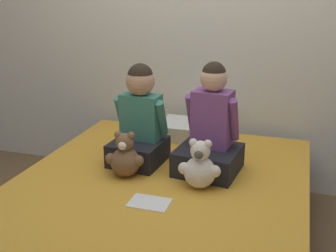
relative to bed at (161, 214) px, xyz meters
name	(u,v)px	position (x,y,z in m)	size (l,w,h in m)	color
ground_plane	(161,247)	(0.00, 0.00, -0.23)	(14.00, 14.00, 0.00)	brown
wall_behind_bed	(205,24)	(0.00, 1.06, 1.02)	(8.00, 0.06, 2.50)	silver
bed	(161,214)	(0.00, 0.00, 0.00)	(1.66, 1.88, 0.46)	#2D2D33
child_on_left	(140,122)	(-0.21, 0.22, 0.49)	(0.34, 0.35, 0.62)	black
child_on_right	(211,132)	(0.24, 0.22, 0.48)	(0.39, 0.39, 0.66)	black
teddy_bear_held_by_left_child	(125,157)	(-0.21, -0.01, 0.35)	(0.23, 0.17, 0.28)	brown
teddy_bear_held_by_right_child	(200,167)	(0.24, -0.02, 0.35)	(0.24, 0.18, 0.28)	silver
pillow_at_headboard	(193,130)	(0.00, 0.74, 0.29)	(0.48, 0.33, 0.11)	silver
sign_card	(150,203)	(0.04, -0.28, 0.23)	(0.21, 0.15, 0.00)	white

